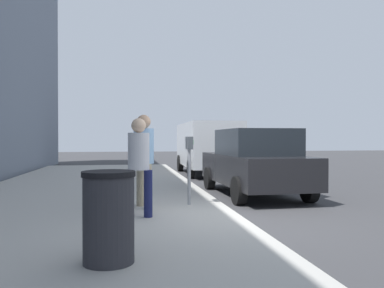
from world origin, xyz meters
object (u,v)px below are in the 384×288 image
object	(u,v)px
parking_meter	(189,156)
parked_van_far	(207,145)
trash_bin	(109,217)
parked_sedan_near	(254,162)
pedestrian_bystander	(139,159)
pedestrian_at_meter	(144,152)

from	to	relation	value
parking_meter	parked_van_far	size ratio (longest dim) A/B	0.27
parking_meter	trash_bin	bearing A→B (deg)	158.00
parking_meter	parked_sedan_near	size ratio (longest dim) A/B	0.32
pedestrian_bystander	parked_sedan_near	size ratio (longest dim) A/B	0.39
parked_sedan_near	trash_bin	size ratio (longest dim) A/B	4.41
pedestrian_at_meter	parked_sedan_near	bearing A→B (deg)	16.97
parked_van_far	trash_bin	world-z (taller)	parked_van_far
trash_bin	parked_sedan_near	bearing A→B (deg)	-32.07
pedestrian_bystander	parked_van_far	world-z (taller)	parked_van_far
parked_sedan_near	trash_bin	distance (m)	6.68
parked_sedan_near	pedestrian_at_meter	bearing A→B (deg)	126.46
parking_meter	trash_bin	size ratio (longest dim) A/B	1.40
pedestrian_at_meter	parked_sedan_near	size ratio (longest dim) A/B	0.41
pedestrian_bystander	parked_sedan_near	xyz separation A→B (m)	(3.11, -3.15, -0.27)
parked_van_far	pedestrian_at_meter	bearing A→B (deg)	160.60
pedestrian_bystander	parked_van_far	bearing A→B (deg)	13.70
pedestrian_at_meter	pedestrian_bystander	xyz separation A→B (m)	(-0.87, 0.12, -0.09)
parking_meter	parked_van_far	bearing A→B (deg)	-13.93
pedestrian_bystander	parked_sedan_near	bearing A→B (deg)	-13.27
parked_sedan_near	trash_bin	world-z (taller)	parked_sedan_near
trash_bin	parking_meter	bearing A→B (deg)	-22.00
parking_meter	parked_sedan_near	world-z (taller)	parked_sedan_near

